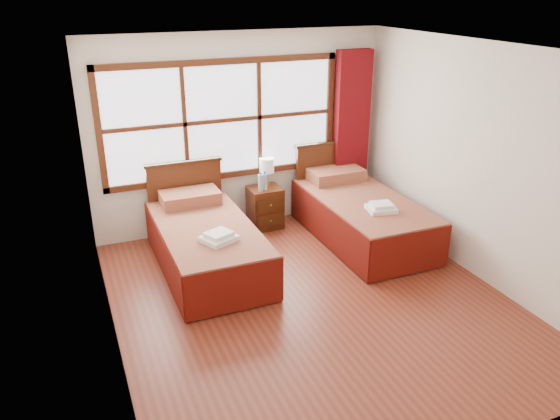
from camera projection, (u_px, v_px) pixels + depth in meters
name	position (u px, v px, depth m)	size (l,w,h in m)	color
floor	(312.00, 301.00, 5.81)	(4.50, 4.50, 0.00)	maroon
ceiling	(318.00, 49.00, 4.81)	(4.50, 4.50, 0.00)	white
wall_back	(241.00, 133.00, 7.23)	(4.00, 4.00, 0.00)	silver
wall_left	(102.00, 219.00, 4.61)	(4.50, 4.50, 0.00)	silver
wall_right	(478.00, 163.00, 6.02)	(4.50, 4.50, 0.00)	silver
window	(223.00, 120.00, 7.03)	(3.16, 0.06, 1.56)	white
curtain	(351.00, 133.00, 7.73)	(0.50, 0.16, 2.30)	maroon
bed_left	(206.00, 242.00, 6.42)	(1.07, 2.09, 1.04)	#361D0B
bed_right	(360.00, 215.00, 7.16)	(1.10, 2.13, 1.07)	#361D0B
nightstand	(265.00, 207.00, 7.49)	(0.43, 0.43, 0.57)	#47210F
towels_left	(219.00, 237.00, 5.89)	(0.44, 0.41, 0.10)	white
towels_right	(381.00, 208.00, 6.63)	(0.39, 0.35, 0.10)	white
lamp	(267.00, 166.00, 7.38)	(0.20, 0.20, 0.38)	gold
bottle_near	(261.00, 183.00, 7.23)	(0.07, 0.07, 0.26)	#A2BDD1
bottle_far	(265.00, 181.00, 7.28)	(0.07, 0.07, 0.25)	#A2BDD1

